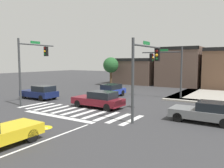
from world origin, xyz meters
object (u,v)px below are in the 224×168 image
at_px(traffic_signal_southeast, 145,64).
at_px(car_maroon, 99,99).
at_px(traffic_signal_southwest, 32,60).
at_px(car_gray, 206,112).
at_px(traffic_signal_northeast, 167,64).
at_px(car_navy, 40,92).
at_px(car_blue, 110,91).
at_px(roadside_tree, 111,65).

xyz_separation_m(traffic_signal_southeast, car_maroon, (-4.74, 1.03, -3.07)).
height_order(traffic_signal_southwest, car_gray, traffic_signal_southwest).
bearing_deg(traffic_signal_northeast, car_navy, 35.27).
distance_m(traffic_signal_southeast, traffic_signal_northeast, 9.36).
bearing_deg(traffic_signal_southwest, car_maroon, -75.00).
xyz_separation_m(car_navy, car_gray, (16.66, -0.40, -0.03)).
height_order(car_blue, roadside_tree, roadside_tree).
bearing_deg(car_blue, traffic_signal_northeast, 116.77).
relative_size(traffic_signal_northeast, car_blue, 1.17).
xyz_separation_m(traffic_signal_southeast, car_gray, (3.96, 0.95, -3.10)).
relative_size(traffic_signal_southwest, car_navy, 1.48).
xyz_separation_m(car_maroon, car_blue, (-2.40, 5.38, 0.01)).
bearing_deg(car_maroon, car_blue, -65.93).
xyz_separation_m(car_gray, car_blue, (-11.10, 5.46, 0.04)).
bearing_deg(car_maroon, traffic_signal_southwest, 15.00).
height_order(traffic_signal_southwest, roadside_tree, traffic_signal_southwest).
bearing_deg(car_maroon, roadside_tree, -60.28).
height_order(traffic_signal_southeast, car_blue, traffic_signal_southeast).
height_order(traffic_signal_southeast, roadside_tree, traffic_signal_southeast).
xyz_separation_m(traffic_signal_southwest, car_gray, (15.21, 1.67, -3.42)).
relative_size(traffic_signal_southwest, car_maroon, 1.33).
xyz_separation_m(traffic_signal_southeast, roadside_tree, (-14.05, 17.34, -0.44)).
bearing_deg(traffic_signal_southwest, car_blue, -29.97).
distance_m(traffic_signal_southwest, car_gray, 15.67).
bearing_deg(traffic_signal_southwest, traffic_signal_northeast, -44.25).
relative_size(traffic_signal_southeast, car_navy, 1.34).
bearing_deg(traffic_signal_southwest, traffic_signal_southeast, -86.37).
xyz_separation_m(traffic_signal_southwest, roadside_tree, (-2.80, 18.06, -0.76)).
distance_m(traffic_signal_southeast, car_navy, 13.13).
bearing_deg(car_navy, traffic_signal_southeast, 173.92).
bearing_deg(traffic_signal_southeast, car_maroon, 77.72).
height_order(traffic_signal_southwest, car_blue, traffic_signal_southwest).
height_order(traffic_signal_southeast, car_navy, traffic_signal_southeast).
distance_m(car_maroon, car_blue, 5.89).
xyz_separation_m(traffic_signal_northeast, car_blue, (-5.57, -2.81, -3.02)).
distance_m(traffic_signal_northeast, car_maroon, 9.29).
distance_m(car_gray, car_blue, 12.37).
xyz_separation_m(traffic_signal_southwest, traffic_signal_northeast, (9.68, 9.94, -0.36)).
xyz_separation_m(car_maroon, roadside_tree, (-9.31, 16.31, 2.63)).
xyz_separation_m(car_navy, roadside_tree, (-1.35, 15.99, 2.63)).
bearing_deg(car_blue, traffic_signal_southwest, -29.97).
bearing_deg(car_navy, car_blue, -137.69).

